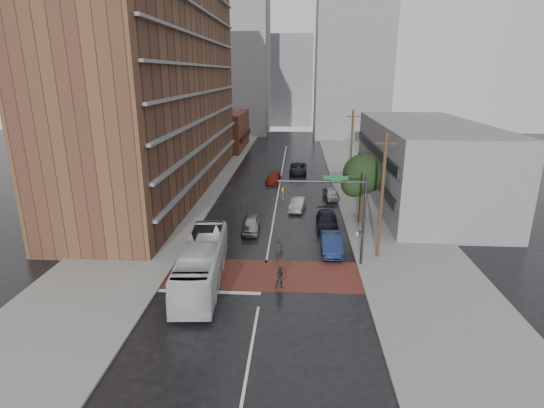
# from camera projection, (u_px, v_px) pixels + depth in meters

# --- Properties ---
(ground) EXTENTS (160.00, 160.00, 0.00)m
(ground) POSITION_uv_depth(u_px,v_px,m) (263.00, 278.00, 30.61)
(ground) COLOR black
(ground) RESTS_ON ground
(crosswalk) EXTENTS (14.00, 5.00, 0.02)m
(crosswalk) POSITION_uv_depth(u_px,v_px,m) (264.00, 275.00, 31.08)
(crosswalk) COLOR brown
(crosswalk) RESTS_ON ground
(sidewalk_west) EXTENTS (9.00, 90.00, 0.15)m
(sidewalk_west) POSITION_uv_depth(u_px,v_px,m) (191.00, 186.00, 55.09)
(sidewalk_west) COLOR gray
(sidewalk_west) RESTS_ON ground
(sidewalk_east) EXTENTS (9.00, 90.00, 0.15)m
(sidewalk_east) POSITION_uv_depth(u_px,v_px,m) (369.00, 189.00, 53.75)
(sidewalk_east) COLOR gray
(sidewalk_east) RESTS_ON ground
(apartment_block) EXTENTS (10.00, 44.00, 28.00)m
(apartment_block) POSITION_uv_depth(u_px,v_px,m) (161.00, 74.00, 50.16)
(apartment_block) COLOR brown
(apartment_block) RESTS_ON ground
(storefront_west) EXTENTS (8.00, 16.00, 7.00)m
(storefront_west) POSITION_uv_depth(u_px,v_px,m) (224.00, 131.00, 81.75)
(storefront_west) COLOR brown
(storefront_west) RESTS_ON ground
(building_east) EXTENTS (11.00, 26.00, 9.00)m
(building_east) POSITION_uv_depth(u_px,v_px,m) (424.00, 163.00, 47.38)
(building_east) COLOR gray
(building_east) RESTS_ON ground
(distant_tower_west) EXTENTS (18.00, 16.00, 32.00)m
(distant_tower_west) POSITION_uv_depth(u_px,v_px,m) (231.00, 65.00, 101.05)
(distant_tower_west) COLOR gray
(distant_tower_west) RESTS_ON ground
(distant_tower_east) EXTENTS (16.00, 14.00, 36.00)m
(distant_tower_east) POSITION_uv_depth(u_px,v_px,m) (353.00, 55.00, 93.11)
(distant_tower_east) COLOR gray
(distant_tower_east) RESTS_ON ground
(distant_tower_center) EXTENTS (12.00, 10.00, 24.00)m
(distant_tower_center) POSITION_uv_depth(u_px,v_px,m) (291.00, 81.00, 117.63)
(distant_tower_center) COLOR gray
(distant_tower_center) RESTS_ON ground
(street_tree) EXTENTS (4.20, 4.10, 6.90)m
(street_tree) POSITION_uv_depth(u_px,v_px,m) (363.00, 177.00, 40.18)
(street_tree) COLOR #332319
(street_tree) RESTS_ON ground
(signal_mast) EXTENTS (6.50, 0.30, 7.20)m
(signal_mast) POSITION_uv_depth(u_px,v_px,m) (345.00, 207.00, 31.25)
(signal_mast) COLOR #2D2D33
(signal_mast) RESTS_ON ground
(utility_pole_near) EXTENTS (1.60, 0.26, 10.00)m
(utility_pole_near) POSITION_uv_depth(u_px,v_px,m) (382.00, 196.00, 32.39)
(utility_pole_near) COLOR #473321
(utility_pole_near) RESTS_ON ground
(utility_pole_far) EXTENTS (1.60, 0.26, 10.00)m
(utility_pole_far) POSITION_uv_depth(u_px,v_px,m) (351.00, 151.00, 51.46)
(utility_pole_far) COLOR #473321
(utility_pole_far) RESTS_ON ground
(transit_bus) EXTENTS (3.34, 11.11, 3.05)m
(transit_bus) POSITION_uv_depth(u_px,v_px,m) (202.00, 263.00, 29.44)
(transit_bus) COLOR silver
(transit_bus) RESTS_ON ground
(pedestrian_a) EXTENTS (0.78, 0.64, 1.84)m
(pedestrian_a) POSITION_uv_depth(u_px,v_px,m) (279.00, 250.00, 33.14)
(pedestrian_a) COLOR black
(pedestrian_a) RESTS_ON ground
(pedestrian_b) EXTENTS (0.90, 0.78, 1.58)m
(pedestrian_b) POSITION_uv_depth(u_px,v_px,m) (281.00, 278.00, 28.87)
(pedestrian_b) COLOR #262126
(pedestrian_b) RESTS_ON ground
(car_travel_a) EXTENTS (1.83, 4.12, 1.38)m
(car_travel_a) POSITION_uv_depth(u_px,v_px,m) (251.00, 225.00, 39.34)
(car_travel_a) COLOR #93969A
(car_travel_a) RESTS_ON ground
(car_travel_b) EXTENTS (1.96, 4.17, 1.32)m
(car_travel_b) POSITION_uv_depth(u_px,v_px,m) (298.00, 204.00, 45.52)
(car_travel_b) COLOR #ADAFB5
(car_travel_b) RESTS_ON ground
(car_travel_c) EXTENTS (2.21, 4.38, 1.22)m
(car_travel_c) POSITION_uv_depth(u_px,v_px,m) (274.00, 178.00, 57.22)
(car_travel_c) COLOR maroon
(car_travel_c) RESTS_ON ground
(suv_travel) EXTENTS (2.59, 5.44, 1.50)m
(suv_travel) POSITION_uv_depth(u_px,v_px,m) (298.00, 168.00, 62.14)
(suv_travel) COLOR black
(suv_travel) RESTS_ON ground
(car_parked_near) EXTENTS (1.62, 4.61, 1.52)m
(car_parked_near) POSITION_uv_depth(u_px,v_px,m) (331.00, 243.00, 34.80)
(car_parked_near) COLOR #15234B
(car_parked_near) RESTS_ON ground
(car_parked_mid) EXTENTS (2.05, 4.96, 1.43)m
(car_parked_mid) POSITION_uv_depth(u_px,v_px,m) (327.00, 221.00, 40.30)
(car_parked_mid) COLOR black
(car_parked_mid) RESTS_ON ground
(car_parked_far) EXTENTS (1.95, 4.01, 1.32)m
(car_parked_far) POSITION_uv_depth(u_px,v_px,m) (331.00, 194.00, 49.54)
(car_parked_far) COLOR #96979D
(car_parked_far) RESTS_ON ground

